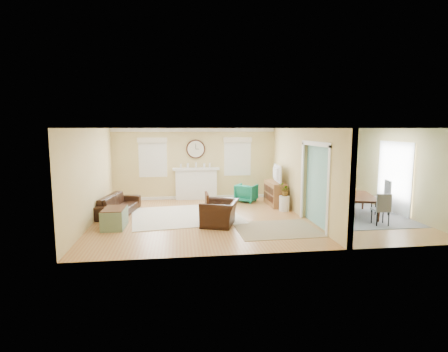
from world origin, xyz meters
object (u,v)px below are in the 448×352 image
Objects in this scene: eames_chair at (220,213)px; green_chair at (246,193)px; sofa at (119,204)px; dining_table at (358,205)px; credenza at (275,193)px.

eames_chair reaches higher than green_chair.
dining_table is at bearing -88.65° from sofa.
eames_chair is at bearing -109.84° from sofa.
credenza reaches higher than sofa.
sofa is 4.39m from green_chair.
sofa is 1.93× the size of eames_chair.
eames_chair is (2.91, -1.67, 0.05)m from sofa.
credenza is at bearing -73.12° from sofa.
dining_table is at bearing 174.42° from green_chair.
eames_chair reaches higher than sofa.
sofa is at bearing 95.00° from dining_table.
sofa is at bearing 49.80° from green_chair.
sofa is 7.25m from dining_table.
eames_chair is 1.49× the size of green_chair.
sofa is at bearing -101.33° from eames_chair.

